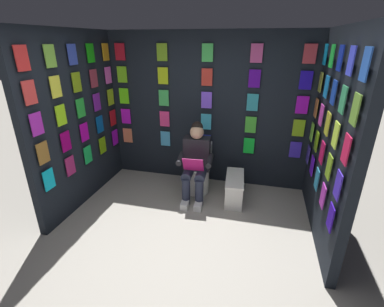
% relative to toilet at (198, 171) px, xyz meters
% --- Properties ---
extents(ground_plane, '(30.00, 30.00, 0.00)m').
position_rel_toilet_xyz_m(ground_plane, '(-0.05, 1.63, -0.33)').
color(ground_plane, '#9E998E').
extents(display_wall_back, '(3.38, 0.14, 2.46)m').
position_rel_toilet_xyz_m(display_wall_back, '(-0.05, -0.44, 0.91)').
color(display_wall_back, black).
rests_on(display_wall_back, ground).
extents(display_wall_left, '(0.14, 2.02, 2.46)m').
position_rel_toilet_xyz_m(display_wall_left, '(-1.73, 0.62, 0.91)').
color(display_wall_left, black).
rests_on(display_wall_left, ground).
extents(display_wall_right, '(0.14, 2.02, 2.46)m').
position_rel_toilet_xyz_m(display_wall_right, '(1.64, 0.62, 0.91)').
color(display_wall_right, black).
rests_on(display_wall_right, ground).
extents(toilet, '(0.42, 0.56, 0.77)m').
position_rel_toilet_xyz_m(toilet, '(0.00, 0.00, 0.00)').
color(toilet, white).
rests_on(toilet, ground).
extents(person_reading, '(0.54, 0.70, 1.19)m').
position_rel_toilet_xyz_m(person_reading, '(-0.01, 0.23, 0.27)').
color(person_reading, black).
rests_on(person_reading, ground).
extents(comic_longbox_near, '(0.32, 0.71, 0.39)m').
position_rel_toilet_xyz_m(comic_longbox_near, '(-0.62, 0.18, -0.13)').
color(comic_longbox_near, white).
rests_on(comic_longbox_near, ground).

